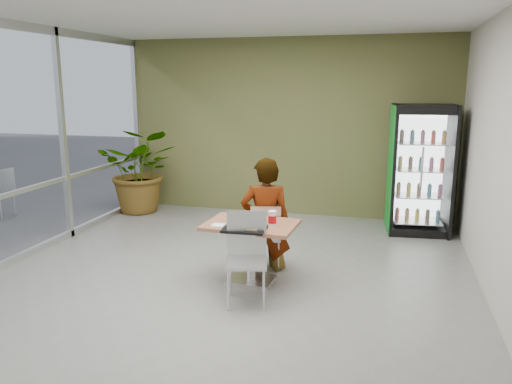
% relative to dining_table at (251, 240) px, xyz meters
% --- Properties ---
extents(ground, '(7.00, 7.00, 0.00)m').
position_rel_dining_table_xyz_m(ground, '(-0.29, -0.12, -0.54)').
color(ground, gray).
rests_on(ground, ground).
extents(room_envelope, '(6.00, 7.00, 3.20)m').
position_rel_dining_table_xyz_m(room_envelope, '(-0.29, -0.12, 1.06)').
color(room_envelope, beige).
rests_on(room_envelope, ground).
extents(storefront_frame, '(0.10, 7.00, 3.20)m').
position_rel_dining_table_xyz_m(storefront_frame, '(-3.29, -0.12, 1.06)').
color(storefront_frame, silver).
rests_on(storefront_frame, ground).
extents(dining_table, '(1.12, 0.81, 0.75)m').
position_rel_dining_table_xyz_m(dining_table, '(0.00, 0.00, 0.00)').
color(dining_table, '#A06344').
rests_on(dining_table, ground).
extents(chair_far, '(0.45, 0.46, 0.87)m').
position_rel_dining_table_xyz_m(chair_far, '(0.07, 0.46, -0.03)').
color(chair_far, silver).
rests_on(chair_far, ground).
extents(chair_near, '(0.54, 0.55, 1.00)m').
position_rel_dining_table_xyz_m(chair_near, '(0.09, -0.50, 0.05)').
color(chair_near, silver).
rests_on(chair_near, ground).
extents(seated_woman, '(0.72, 0.54, 1.78)m').
position_rel_dining_table_xyz_m(seated_woman, '(0.06, 0.50, 0.05)').
color(seated_woman, black).
rests_on(seated_woman, ground).
extents(pizza_plate, '(0.33, 0.27, 0.03)m').
position_rel_dining_table_xyz_m(pizza_plate, '(-0.01, 0.02, 0.23)').
color(pizza_plate, white).
rests_on(pizza_plate, dining_table).
extents(soda_cup, '(0.10, 0.10, 0.18)m').
position_rel_dining_table_xyz_m(soda_cup, '(0.27, -0.04, 0.30)').
color(soda_cup, white).
rests_on(soda_cup, dining_table).
extents(napkin_stack, '(0.15, 0.15, 0.02)m').
position_rel_dining_table_xyz_m(napkin_stack, '(-0.33, -0.23, 0.22)').
color(napkin_stack, white).
rests_on(napkin_stack, dining_table).
extents(cafeteria_tray, '(0.51, 0.38, 0.03)m').
position_rel_dining_table_xyz_m(cafeteria_tray, '(0.01, -0.31, 0.23)').
color(cafeteria_tray, black).
rests_on(cafeteria_tray, dining_table).
extents(beverage_fridge, '(1.02, 0.82, 2.07)m').
position_rel_dining_table_xyz_m(beverage_fridge, '(2.05, 2.74, 0.50)').
color(beverage_fridge, black).
rests_on(beverage_fridge, ground).
extents(potted_plant, '(1.67, 1.53, 1.59)m').
position_rel_dining_table_xyz_m(potted_plant, '(-2.93, 2.80, 0.26)').
color(potted_plant, '#336026').
rests_on(potted_plant, ground).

